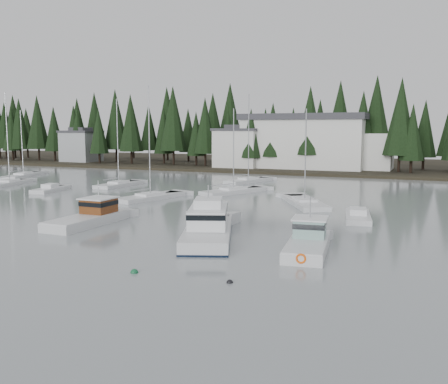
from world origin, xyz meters
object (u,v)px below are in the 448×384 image
(lobster_boat_teal, at_px, (308,244))
(sailboat_4, at_px, (10,184))
(sailboat_2, at_px, (248,182))
(harbor_inn, at_px, (314,142))
(house_far_west, at_px, (81,145))
(sailboat_3, at_px, (119,186))
(sailboat_9, at_px, (24,176))
(runabout_0, at_px, (50,190))
(runabout_1, at_px, (358,218))
(cabin_cruiser_center, at_px, (208,229))
(sailboat_7, at_px, (150,198))
(house_west, at_px, (239,147))
(lobster_boat_brown, at_px, (89,219))
(sailboat_1, at_px, (304,204))
(sailboat_0, at_px, (233,193))

(lobster_boat_teal, height_order, sailboat_4, sailboat_4)
(sailboat_2, bearing_deg, harbor_inn, 9.60)
(house_far_west, xyz_separation_m, sailboat_3, (36.94, -37.40, -4.33))
(sailboat_9, distance_m, runabout_0, 23.86)
(runabout_1, bearing_deg, sailboat_9, 62.12)
(house_far_west, height_order, runabout_0, house_far_west)
(cabin_cruiser_center, distance_m, sailboat_7, 23.08)
(house_west, distance_m, runabout_1, 58.57)
(house_west, distance_m, sailboat_9, 41.85)
(lobster_boat_brown, height_order, sailboat_7, sailboat_7)
(sailboat_3, height_order, runabout_0, sailboat_3)
(runabout_0, bearing_deg, sailboat_4, 60.33)
(harbor_inn, bearing_deg, sailboat_7, -100.13)
(lobster_boat_teal, xyz_separation_m, sailboat_3, (-35.01, 27.79, -0.42))
(lobster_boat_teal, distance_m, runabout_1, 13.98)
(cabin_cruiser_center, relative_size, runabout_1, 1.59)
(sailboat_4, bearing_deg, lobster_boat_teal, -125.54)
(cabin_cruiser_center, relative_size, sailboat_1, 1.04)
(sailboat_3, xyz_separation_m, runabout_1, (36.39, -13.88, 0.06))
(harbor_inn, xyz_separation_m, sailboat_3, (-20.10, -38.74, -5.70))
(sailboat_1, bearing_deg, house_far_west, 27.60)
(sailboat_4, height_order, runabout_1, sailboat_4)
(harbor_inn, distance_m, sailboat_0, 39.82)
(lobster_boat_brown, height_order, cabin_cruiser_center, cabin_cruiser_center)
(sailboat_0, height_order, sailboat_1, sailboat_0)
(lobster_boat_teal, distance_m, sailboat_0, 31.79)
(sailboat_9, bearing_deg, cabin_cruiser_center, -140.23)
(sailboat_3, distance_m, sailboat_9, 24.77)
(house_west, height_order, runabout_1, house_west)
(house_far_west, height_order, sailboat_9, sailboat_9)
(harbor_inn, distance_m, lobster_boat_teal, 68.38)
(cabin_cruiser_center, bearing_deg, house_far_west, 23.78)
(sailboat_1, bearing_deg, runabout_1, -164.40)
(lobster_boat_teal, xyz_separation_m, sailboat_0, (-16.52, 27.16, -0.44))
(house_far_west, bearing_deg, sailboat_3, -45.36)
(runabout_0, height_order, runabout_1, same)
(sailboat_0, bearing_deg, sailboat_3, 112.87)
(sailboat_7, bearing_deg, sailboat_3, 63.64)
(runabout_0, bearing_deg, sailboat_7, -104.71)
(house_west, relative_size, sailboat_7, 0.68)
(sailboat_1, bearing_deg, lobster_boat_brown, 113.05)
(lobster_boat_teal, distance_m, sailboat_9, 67.95)
(harbor_inn, height_order, sailboat_2, sailboat_2)
(sailboat_0, xyz_separation_m, sailboat_9, (-42.59, 6.36, 0.00))
(house_far_west, bearing_deg, sailboat_2, -25.17)
(sailboat_1, distance_m, sailboat_4, 46.13)
(sailboat_2, bearing_deg, house_far_west, 84.10)
(harbor_inn, bearing_deg, sailboat_3, -117.43)
(house_west, bearing_deg, sailboat_4, -118.29)
(house_west, distance_m, sailboat_0, 38.73)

